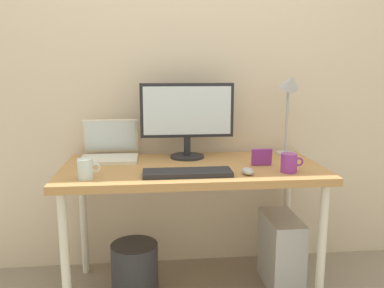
# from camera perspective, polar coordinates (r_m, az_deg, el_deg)

# --- Properties ---
(back_wall) EXTENTS (4.40, 0.04, 2.60)m
(back_wall) POSITION_cam_1_polar(r_m,az_deg,el_deg) (2.51, -0.92, 11.75)
(back_wall) COLOR beige
(back_wall) RESTS_ON ground_plane
(desk) EXTENTS (1.40, 0.66, 0.73)m
(desk) POSITION_cam_1_polar(r_m,az_deg,el_deg) (2.20, 0.00, -4.79)
(desk) COLOR #B7844C
(desk) RESTS_ON ground_plane
(monitor) EXTENTS (0.54, 0.20, 0.44)m
(monitor) POSITION_cam_1_polar(r_m,az_deg,el_deg) (2.33, -0.69, 4.06)
(monitor) COLOR #232328
(monitor) RESTS_ON desk
(laptop) EXTENTS (0.32, 0.28, 0.22)m
(laptop) POSITION_cam_1_polar(r_m,az_deg,el_deg) (2.38, -11.58, -0.72)
(laptop) COLOR silver
(laptop) RESTS_ON desk
(desk_lamp) EXTENTS (0.11, 0.16, 0.51)m
(desk_lamp) POSITION_cam_1_polar(r_m,az_deg,el_deg) (2.45, 13.68, 6.76)
(desk_lamp) COLOR #B2B2B7
(desk_lamp) RESTS_ON desk
(keyboard) EXTENTS (0.44, 0.14, 0.02)m
(keyboard) POSITION_cam_1_polar(r_m,az_deg,el_deg) (1.99, -0.65, -4.11)
(keyboard) COLOR #232328
(keyboard) RESTS_ON desk
(mouse) EXTENTS (0.06, 0.09, 0.03)m
(mouse) POSITION_cam_1_polar(r_m,az_deg,el_deg) (2.02, 7.91, -3.83)
(mouse) COLOR #B2B2B7
(mouse) RESTS_ON desk
(coffee_mug) EXTENTS (0.12, 0.08, 0.10)m
(coffee_mug) POSITION_cam_1_polar(r_m,az_deg,el_deg) (2.09, 13.64, -2.62)
(coffee_mug) COLOR purple
(coffee_mug) RESTS_ON desk
(glass_cup) EXTENTS (0.11, 0.07, 0.10)m
(glass_cup) POSITION_cam_1_polar(r_m,az_deg,el_deg) (1.98, -14.86, -3.42)
(glass_cup) COLOR silver
(glass_cup) RESTS_ON desk
(photo_frame) EXTENTS (0.11, 0.03, 0.09)m
(photo_frame) POSITION_cam_1_polar(r_m,az_deg,el_deg) (2.21, 9.85, -1.82)
(photo_frame) COLOR purple
(photo_frame) RESTS_ON desk
(computer_tower) EXTENTS (0.18, 0.36, 0.42)m
(computer_tower) POSITION_cam_1_polar(r_m,az_deg,el_deg) (2.46, 12.53, -14.70)
(computer_tower) COLOR #B2B2B7
(computer_tower) RESTS_ON ground_plane
(wastebasket) EXTENTS (0.26, 0.26, 0.30)m
(wastebasket) POSITION_cam_1_polar(r_m,az_deg,el_deg) (2.37, -8.12, -17.22)
(wastebasket) COLOR #333338
(wastebasket) RESTS_ON ground_plane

